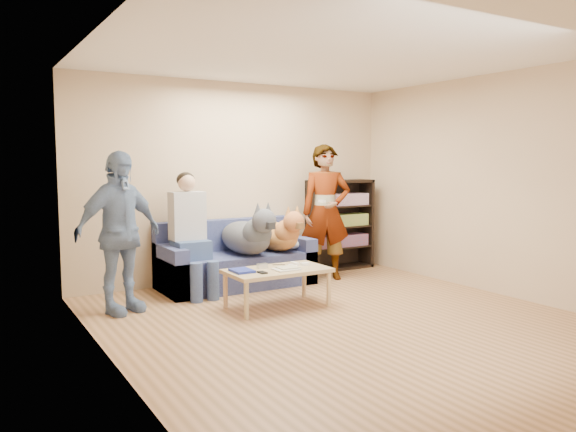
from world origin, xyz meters
TOP-DOWN VIEW (x-y plane):
  - ground at (0.00, 0.00)m, footprint 5.00×5.00m
  - ceiling at (0.00, 0.00)m, footprint 5.00×5.00m
  - wall_back at (0.00, 2.50)m, footprint 4.50×0.00m
  - wall_left at (-2.25, 0.00)m, footprint 0.00×5.00m
  - wall_right at (2.25, 0.00)m, footprint 0.00×5.00m
  - blanket at (0.47, 1.96)m, footprint 0.40×0.34m
  - person_standing_right at (0.97, 1.85)m, footprint 0.77×0.65m
  - person_standing_left at (-1.82, 1.55)m, footprint 1.07×0.73m
  - held_controller at (0.77, 1.65)m, footprint 0.05×0.12m
  - notebook_blue at (-0.71, 0.95)m, footprint 0.20×0.26m
  - papers at (-0.26, 0.80)m, footprint 0.26×0.20m
  - magazine at (-0.23, 0.82)m, footprint 0.22×0.17m
  - camera_silver at (-0.43, 1.02)m, footprint 0.11×0.06m
  - controller_a at (-0.03, 1.00)m, footprint 0.04×0.13m
  - controller_b at (0.05, 0.92)m, footprint 0.09×0.06m
  - headphone_cup_a at (-0.11, 0.88)m, footprint 0.07×0.07m
  - headphone_cup_b at (-0.11, 0.96)m, footprint 0.07×0.07m
  - pen_orange at (-0.33, 0.74)m, footprint 0.13×0.06m
  - pen_black at (-0.19, 1.08)m, footprint 0.13×0.08m
  - wallet at (-0.56, 0.78)m, footprint 0.07×0.12m
  - sofa at (-0.25, 2.10)m, footprint 1.90×0.85m
  - person_seated at (-0.88, 1.97)m, footprint 0.40×0.73m
  - dog_gray at (-0.18, 1.84)m, footprint 0.47×1.28m
  - dog_tan at (0.29, 1.91)m, footprint 0.42×1.17m
  - coffee_table at (-0.31, 0.90)m, footprint 1.10×0.60m
  - bookshelf at (1.55, 2.33)m, footprint 1.00×0.34m

SIDE VIEW (x-z plane):
  - ground at x=0.00m, z-range 0.00..0.00m
  - sofa at x=-0.25m, z-range -0.13..0.69m
  - coffee_table at x=-0.31m, z-range 0.16..0.58m
  - pen_orange at x=-0.33m, z-range 0.42..0.43m
  - pen_black at x=-0.19m, z-range 0.42..0.43m
  - papers at x=-0.26m, z-range 0.42..0.43m
  - wallet at x=-0.56m, z-range 0.42..0.43m
  - headphone_cup_a at x=-0.11m, z-range 0.42..0.44m
  - headphone_cup_b at x=-0.11m, z-range 0.42..0.44m
  - notebook_blue at x=-0.71m, z-range 0.42..0.45m
  - controller_a at x=-0.03m, z-range 0.42..0.45m
  - controller_b at x=0.05m, z-range 0.42..0.45m
  - magazine at x=-0.23m, z-range 0.43..0.45m
  - camera_silver at x=-0.43m, z-range 0.42..0.47m
  - blanket at x=0.47m, z-range 0.43..0.57m
  - dog_tan at x=0.29m, z-range 0.34..0.95m
  - dog_gray at x=-0.18m, z-range 0.33..1.01m
  - bookshelf at x=1.55m, z-range 0.03..1.33m
  - person_seated at x=-0.88m, z-range 0.04..1.51m
  - person_standing_left at x=-1.82m, z-range 0.00..1.68m
  - person_standing_right at x=0.97m, z-range 0.00..1.79m
  - held_controller at x=0.77m, z-range 1.05..1.08m
  - wall_back at x=0.00m, z-range -0.95..3.55m
  - wall_left at x=-2.25m, z-range -1.20..3.80m
  - wall_right at x=2.25m, z-range -1.20..3.80m
  - ceiling at x=0.00m, z-range 2.60..2.60m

